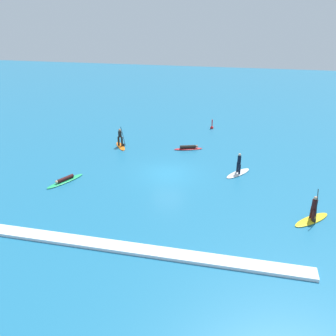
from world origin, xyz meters
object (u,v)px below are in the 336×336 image
surfer_on_yellow_board (312,215)px  surfer_on_orange_board (120,141)px  surfer_on_red_board (188,148)px  surfer_on_white_board (238,170)px  marker_buoy (212,127)px  surfer_on_green_board (65,180)px

surfer_on_yellow_board → surfer_on_orange_board: bearing=-76.0°
surfer_on_red_board → surfer_on_white_board: 6.59m
surfer_on_orange_board → marker_buoy: bearing=101.0°
surfer_on_yellow_board → marker_buoy: 19.29m
surfer_on_red_board → surfer_on_yellow_board: 14.22m
surfer_on_red_board → surfer_on_white_board: (4.81, -4.51, 0.21)m
surfer_on_orange_board → surfer_on_white_board: bearing=38.3°
surfer_on_yellow_board → marker_buoy: surfer_on_yellow_board is taller
surfer_on_yellow_board → surfer_on_green_board: surfer_on_yellow_board is taller
surfer_on_white_board → surfer_on_green_board: surfer_on_white_board is taller
surfer_on_white_board → surfer_on_green_board: bearing=-36.1°
surfer_on_orange_board → surfer_on_yellow_board: (16.06, -9.86, -0.14)m
surfer_on_orange_board → surfer_on_green_board: surfer_on_orange_board is taller
surfer_on_white_board → surfer_on_green_board: size_ratio=0.83×
surfer_on_yellow_board → surfer_on_white_board: surfer_on_yellow_board is taller
surfer_on_red_board → surfer_on_orange_board: size_ratio=1.10×
surfer_on_white_board → surfer_on_orange_board: bearing=-73.8°
surfer_on_white_board → surfer_on_red_board: bearing=-98.1°
surfer_on_red_board → marker_buoy: marker_buoy is taller
surfer_on_orange_board → surfer_on_white_board: (11.29, -3.86, -0.16)m
surfer_on_orange_board → marker_buoy: size_ratio=2.20×
surfer_on_green_board → surfer_on_orange_board: bearing=-164.9°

